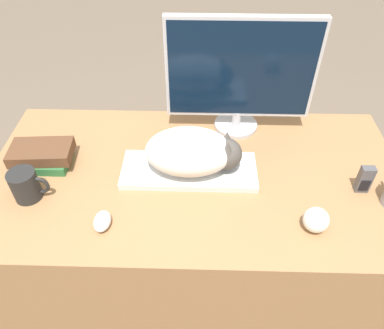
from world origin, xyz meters
name	(u,v)px	position (x,y,z in m)	size (l,w,h in m)	color
desk	(195,239)	(0.00, 0.39, 0.39)	(1.49, 0.77, 0.78)	#9E7047
keyboard	(189,171)	(-0.02, 0.39, 0.79)	(0.48, 0.19, 0.02)	silver
cat	(194,152)	(-0.01, 0.39, 0.88)	(0.33, 0.20, 0.16)	white
monitor	(241,73)	(0.16, 0.67, 1.02)	(0.56, 0.17, 0.46)	#B7B7BC
computer_mouse	(102,221)	(-0.28, 0.15, 0.80)	(0.05, 0.08, 0.04)	silver
coffee_mug	(26,185)	(-0.55, 0.26, 0.83)	(0.13, 0.09, 0.11)	black
baseball	(316,220)	(0.37, 0.16, 0.82)	(0.08, 0.08, 0.08)	silver
phone	(365,179)	(0.57, 0.32, 0.83)	(0.04, 0.03, 0.10)	#4C4C51
book_stack	(42,156)	(-0.56, 0.43, 0.82)	(0.23, 0.14, 0.08)	#2D6B38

